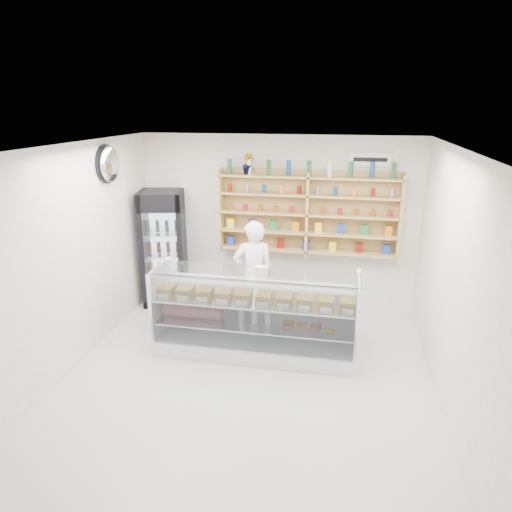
# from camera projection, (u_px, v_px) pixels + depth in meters

# --- Properties ---
(room) EXTENTS (5.00, 5.00, 5.00)m
(room) POSITION_uv_depth(u_px,v_px,m) (244.00, 276.00, 5.14)
(room) COLOR silver
(room) RESTS_ON ground
(display_counter) EXTENTS (2.70, 0.81, 1.18)m
(display_counter) POSITION_uv_depth(u_px,v_px,m) (255.00, 330.00, 6.19)
(display_counter) COLOR white
(display_counter) RESTS_ON floor
(shop_worker) EXTENTS (0.70, 0.57, 1.65)m
(shop_worker) POSITION_uv_depth(u_px,v_px,m) (253.00, 274.00, 6.81)
(shop_worker) COLOR white
(shop_worker) RESTS_ON floor
(drinks_cooler) EXTENTS (0.83, 0.81, 1.92)m
(drinks_cooler) POSITION_uv_depth(u_px,v_px,m) (164.00, 248.00, 7.60)
(drinks_cooler) COLOR black
(drinks_cooler) RESTS_ON floor
(wall_shelving) EXTENTS (2.84, 0.28, 1.33)m
(wall_shelving) POSITION_uv_depth(u_px,v_px,m) (307.00, 214.00, 7.16)
(wall_shelving) COLOR tan
(wall_shelving) RESTS_ON back_wall
(potted_plant) EXTENTS (0.21, 0.19, 0.33)m
(potted_plant) POSITION_uv_depth(u_px,v_px,m) (248.00, 164.00, 7.10)
(potted_plant) COLOR #1E6626
(potted_plant) RESTS_ON wall_shelving
(security_mirror) EXTENTS (0.15, 0.50, 0.50)m
(security_mirror) POSITION_uv_depth(u_px,v_px,m) (110.00, 164.00, 6.32)
(security_mirror) COLOR silver
(security_mirror) RESTS_ON left_wall
(wall_sign) EXTENTS (0.62, 0.03, 0.20)m
(wall_sign) POSITION_uv_depth(u_px,v_px,m) (370.00, 159.00, 6.85)
(wall_sign) COLOR white
(wall_sign) RESTS_ON back_wall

